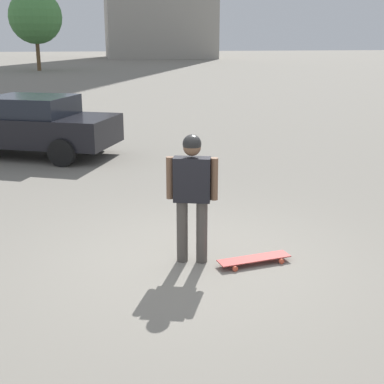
# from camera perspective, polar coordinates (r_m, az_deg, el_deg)

# --- Properties ---
(ground_plane) EXTENTS (220.00, 220.00, 0.00)m
(ground_plane) POSITION_cam_1_polar(r_m,az_deg,el_deg) (6.99, 0.00, -7.38)
(ground_plane) COLOR gray
(person) EXTENTS (0.62, 0.32, 1.66)m
(person) POSITION_cam_1_polar(r_m,az_deg,el_deg) (6.66, 0.00, 0.44)
(person) COLOR #4C4742
(person) RESTS_ON ground_plane
(skateboard) EXTENTS (0.99, 0.41, 0.08)m
(skateboard) POSITION_cam_1_polar(r_m,az_deg,el_deg) (6.93, 6.65, -7.09)
(skateboard) COLOR #A5332D
(skateboard) RESTS_ON ground_plane
(car_parked_near) EXTENTS (4.56, 3.36, 1.45)m
(car_parked_near) POSITION_cam_1_polar(r_m,az_deg,el_deg) (13.63, -16.92, 6.86)
(car_parked_near) COLOR black
(car_parked_near) RESTS_ON ground_plane
(tree_distant) EXTENTS (4.49, 4.49, 6.72)m
(tree_distant) POSITION_cam_1_polar(r_m,az_deg,el_deg) (49.56, -16.38, 17.48)
(tree_distant) COLOR brown
(tree_distant) RESTS_ON ground_plane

